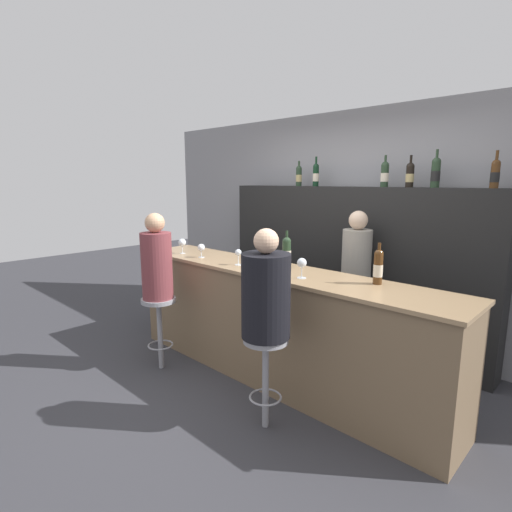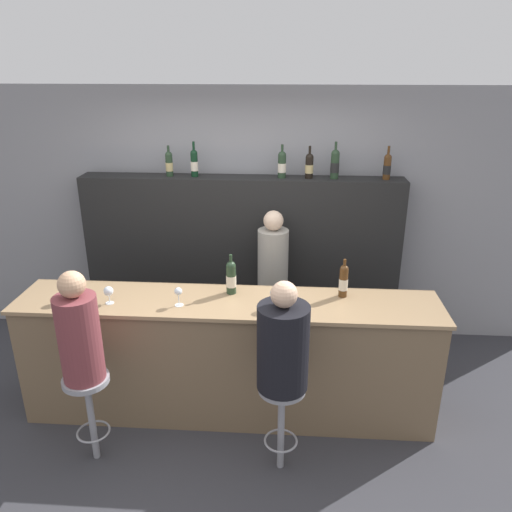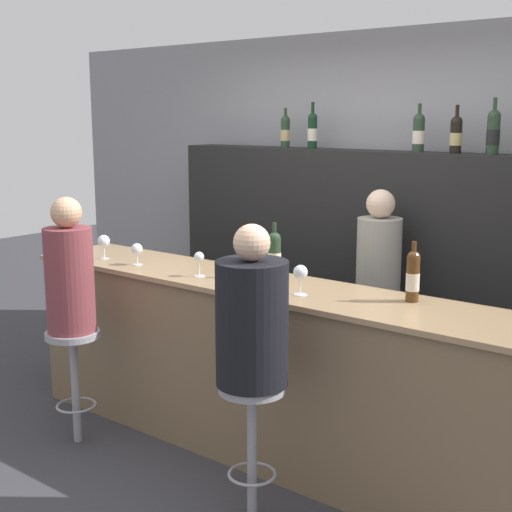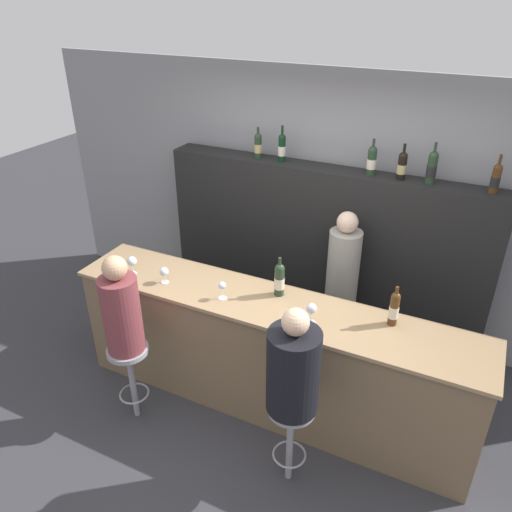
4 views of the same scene
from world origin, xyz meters
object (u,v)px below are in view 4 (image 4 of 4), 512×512
(wine_bottle_backbar_3, at_px, (402,165))
(wine_glass_1, at_px, (164,272))
(wine_bottle_counter_1, at_px, (394,308))
(wine_glass_3, at_px, (312,309))
(wine_bottle_counter_0, at_px, (279,279))
(bar_stool_right, at_px, (291,424))
(guest_seated_right, at_px, (293,368))
(wine_glass_0, at_px, (132,262))
(bartender, at_px, (341,294))
(wine_bottle_backbar_5, at_px, (496,178))
(wine_glass_2, at_px, (222,286))
(guest_seated_left, at_px, (121,310))
(wine_bottle_backbar_2, at_px, (372,160))
(wine_bottle_backbar_0, at_px, (258,145))
(bar_stool_left, at_px, (130,365))
(wine_bottle_backbar_1, at_px, (282,147))
(wine_bottle_backbar_4, at_px, (432,167))

(wine_bottle_backbar_3, distance_m, wine_glass_1, 2.18)
(wine_glass_1, bearing_deg, wine_bottle_counter_1, 7.76)
(wine_glass_3, bearing_deg, wine_bottle_counter_0, 145.53)
(bar_stool_right, distance_m, guest_seated_right, 0.50)
(wine_bottle_counter_1, relative_size, guest_seated_right, 0.40)
(wine_glass_0, bearing_deg, bartender, 31.63)
(wine_bottle_backbar_5, bearing_deg, wine_glass_2, -142.41)
(wine_bottle_counter_0, bearing_deg, guest_seated_left, -141.76)
(wine_bottle_counter_0, height_order, wine_glass_2, wine_bottle_counter_0)
(wine_bottle_backbar_2, height_order, guest_seated_right, wine_bottle_backbar_2)
(wine_bottle_counter_0, bearing_deg, wine_bottle_backbar_0, 123.25)
(wine_bottle_counter_1, distance_m, wine_glass_2, 1.30)
(wine_glass_2, bearing_deg, guest_seated_right, -32.14)
(wine_bottle_backbar_3, height_order, wine_glass_0, wine_bottle_backbar_3)
(wine_bottle_backbar_5, relative_size, wine_glass_3, 1.89)
(wine_bottle_counter_0, distance_m, guest_seated_right, 0.88)
(guest_seated_right, relative_size, bartender, 0.51)
(wine_glass_3, distance_m, bar_stool_right, 0.81)
(wine_bottle_backbar_3, xyz_separation_m, bar_stool_right, (-0.20, -1.85, -1.34))
(wine_glass_2, bearing_deg, wine_bottle_backbar_5, 37.59)
(bartender, bearing_deg, bar_stool_left, -130.84)
(wine_bottle_backbar_2, bearing_deg, wine_glass_3, -90.52)
(bar_stool_right, xyz_separation_m, guest_seated_right, (0.00, -0.00, 0.50))
(wine_glass_1, bearing_deg, guest_seated_left, -94.05)
(wine_bottle_backbar_0, relative_size, bartender, 0.19)
(wine_bottle_backbar_5, xyz_separation_m, wine_glass_1, (-2.28, -1.34, -0.74))
(guest_seated_right, bearing_deg, bar_stool_left, 180.00)
(wine_bottle_counter_0, xyz_separation_m, bar_stool_right, (0.43, -0.76, -0.64))
(wine_glass_1, height_order, bar_stool_right, wine_glass_1)
(wine_bottle_backbar_0, distance_m, wine_bottle_backbar_2, 1.09)
(wine_glass_3, height_order, bar_stool_left, wine_glass_3)
(wine_bottle_backbar_5, height_order, guest_seated_left, wine_bottle_backbar_5)
(wine_bottle_backbar_1, height_order, wine_glass_1, wine_bottle_backbar_1)
(wine_bottle_backbar_3, height_order, wine_glass_2, wine_bottle_backbar_3)
(bar_stool_right, bearing_deg, bartender, 94.71)
(wine_bottle_backbar_0, bearing_deg, wine_bottle_counter_0, -56.75)
(wine_bottle_counter_1, bearing_deg, guest_seated_right, -121.46)
(bartender, bearing_deg, wine_bottle_backbar_3, 49.47)
(wine_bottle_backbar_0, height_order, wine_bottle_backbar_2, wine_bottle_backbar_2)
(wine_bottle_backbar_0, height_order, wine_bottle_backbar_5, wine_bottle_backbar_5)
(wine_bottle_backbar_4, bearing_deg, guest_seated_left, -134.78)
(wine_glass_1, bearing_deg, wine_bottle_backbar_3, 40.67)
(wine_bottle_backbar_5, distance_m, guest_seated_left, 3.07)
(wine_glass_0, xyz_separation_m, bar_stool_right, (1.68, -0.51, -0.62))
(wine_bottle_counter_0, height_order, wine_bottle_backbar_5, wine_bottle_backbar_5)
(guest_seated_left, xyz_separation_m, guest_seated_right, (1.39, 0.00, -0.03))
(wine_bottle_backbar_2, distance_m, bar_stool_left, 2.64)
(wine_bottle_counter_0, relative_size, bar_stool_left, 0.47)
(bar_stool_left, height_order, guest_seated_left, guest_seated_left)
(bar_stool_left, bearing_deg, wine_bottle_backbar_1, 75.09)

